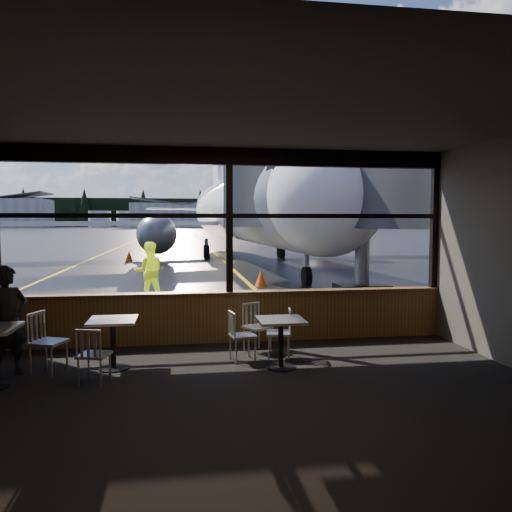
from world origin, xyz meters
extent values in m
plane|color=black|center=(0.00, 120.00, 0.00)|extent=(520.00, 520.00, 0.00)
cube|color=black|center=(0.00, -3.00, 0.01)|extent=(8.00, 6.00, 0.01)
cube|color=#38332D|center=(0.00, -3.00, 3.50)|extent=(8.00, 6.00, 0.04)
cube|color=#464038|center=(0.00, -6.00, 1.75)|extent=(8.00, 0.04, 3.50)
cube|color=#543819|center=(0.00, 0.00, 0.45)|extent=(8.00, 0.28, 0.90)
cube|color=black|center=(0.00, 0.00, 3.35)|extent=(8.00, 0.18, 0.30)
cube|color=black|center=(0.00, 0.00, 2.20)|extent=(0.12, 0.12, 2.60)
cube|color=black|center=(3.95, 0.00, 2.20)|extent=(0.12, 0.12, 2.60)
cube|color=black|center=(0.00, 0.00, 2.30)|extent=(8.00, 0.10, 0.08)
imported|color=black|center=(-3.30, -1.52, 0.79)|extent=(0.67, 0.68, 1.59)
imported|color=#BFF219|center=(-1.73, 4.98, 0.82)|extent=(0.85, 0.68, 1.64)
cone|color=#E25407|center=(1.83, 7.64, 0.28)|extent=(0.41, 0.41, 0.56)
cone|color=#FF4908|center=(-3.66, 19.20, 0.29)|extent=(0.41, 0.41, 0.57)
cylinder|color=silver|center=(-30.00, 182.00, 3.00)|extent=(8.00, 8.00, 6.00)
cylinder|color=silver|center=(-20.00, 182.00, 3.00)|extent=(8.00, 8.00, 6.00)
cylinder|color=silver|center=(-10.00, 182.00, 3.00)|extent=(8.00, 8.00, 6.00)
cube|color=black|center=(0.00, 210.00, 6.00)|extent=(360.00, 3.00, 12.00)
camera|label=1|loc=(-0.88, -8.95, 2.20)|focal=35.00mm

